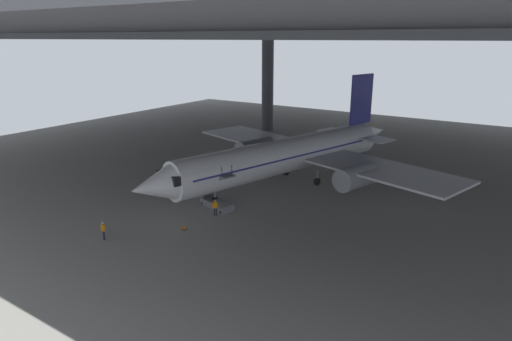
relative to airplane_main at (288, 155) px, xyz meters
The scene contains 8 objects.
ground_plane 3.86m from the airplane_main, 95.24° to the right, with size 110.00×110.00×0.00m, color gray.
hangar_structure 18.68m from the airplane_main, 91.10° to the left, with size 121.00×99.00×18.28m.
airplane_main is the anchor object (origin of this frame).
boarding_stairs 11.05m from the airplane_main, 102.59° to the right, with size 4.53×2.54×4.77m.
crew_worker_near_nose 22.49m from the airplane_main, 105.21° to the right, with size 0.54×0.30×1.64m.
crew_worker_by_stairs 12.61m from the airplane_main, 95.19° to the right, with size 0.42×0.41×1.67m.
traffic_cone_orange 16.68m from the airplane_main, 95.33° to the right, with size 0.36×0.36×0.60m.
baggage_tug 13.05m from the airplane_main, 42.67° to the left, with size 1.29×2.20×0.90m.
Camera 1 is at (23.74, -41.46, 16.51)m, focal length 30.77 mm.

